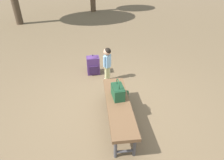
% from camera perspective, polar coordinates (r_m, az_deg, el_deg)
% --- Properties ---
extents(ground_plane, '(40.00, 40.00, 0.00)m').
position_cam_1_polar(ground_plane, '(3.88, -0.18, -8.29)').
color(ground_plane, brown).
rests_on(ground_plane, ground).
extents(park_bench, '(1.61, 0.45, 0.45)m').
position_cam_1_polar(park_bench, '(3.32, 1.93, -7.57)').
color(park_bench, brown).
rests_on(park_bench, ground).
extents(handbag, '(0.34, 0.22, 0.37)m').
position_cam_1_polar(handbag, '(3.34, 1.74, -3.35)').
color(handbag, '#1E4C2D').
rests_on(handbag, park_bench).
extents(child_standing, '(0.18, 0.19, 0.84)m').
position_cam_1_polar(child_standing, '(4.48, -1.41, 6.12)').
color(child_standing, '#CCCC8C').
rests_on(child_standing, ground).
extents(backpack_large, '(0.30, 0.33, 0.53)m').
position_cam_1_polar(backpack_large, '(4.92, -5.59, 4.67)').
color(backpack_large, '#4C2D66').
rests_on(backpack_large, ground).
extents(backpack_small, '(0.23, 0.21, 0.32)m').
position_cam_1_polar(backpack_small, '(3.89, 3.55, -5.18)').
color(backpack_small, '#1E4C2D').
rests_on(backpack_small, ground).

